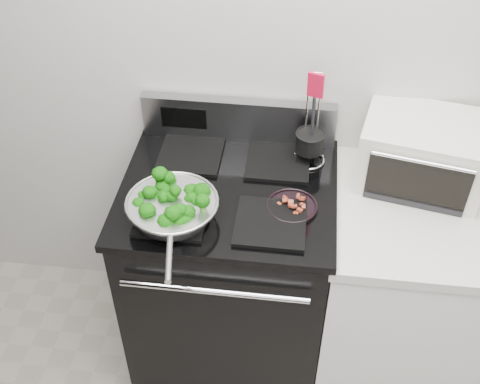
% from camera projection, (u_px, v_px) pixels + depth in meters
% --- Properties ---
extents(back_wall, '(4.00, 0.02, 2.70)m').
position_uv_depth(back_wall, '(323.00, 49.00, 2.15)').
color(back_wall, beige).
rests_on(back_wall, ground).
extents(gas_range, '(0.79, 0.69, 1.13)m').
position_uv_depth(gas_range, '(230.00, 271.00, 2.50)').
color(gas_range, black).
rests_on(gas_range, floor).
extents(counter, '(0.62, 0.68, 0.92)m').
position_uv_depth(counter, '(396.00, 292.00, 2.45)').
color(counter, white).
rests_on(counter, floor).
extents(skillet, '(0.32, 0.50, 0.07)m').
position_uv_depth(skillet, '(172.00, 208.00, 2.04)').
color(skillet, silver).
rests_on(skillet, gas_range).
extents(broccoli_pile, '(0.25, 0.25, 0.09)m').
position_uv_depth(broccoli_pile, '(172.00, 203.00, 2.03)').
color(broccoli_pile, '#063304').
rests_on(broccoli_pile, skillet).
extents(bacon_plate, '(0.18, 0.18, 0.04)m').
position_uv_depth(bacon_plate, '(292.00, 204.00, 2.10)').
color(bacon_plate, black).
rests_on(bacon_plate, gas_range).
extents(utensil_holder, '(0.13, 0.13, 0.39)m').
position_uv_depth(utensil_holder, '(309.00, 147.00, 2.26)').
color(utensil_holder, silver).
rests_on(utensil_holder, gas_range).
extents(toaster_oven, '(0.49, 0.41, 0.25)m').
position_uv_depth(toaster_oven, '(423.00, 152.00, 2.19)').
color(toaster_oven, silver).
rests_on(toaster_oven, counter).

